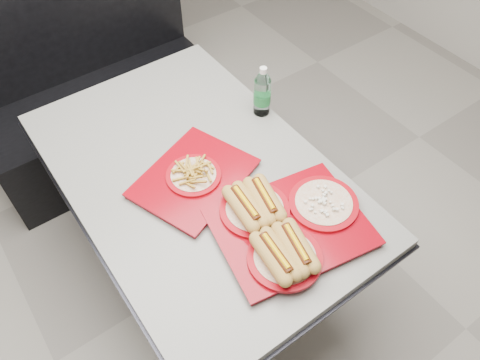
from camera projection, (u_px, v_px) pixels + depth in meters
ground at (207, 268)px, 2.35m from camera, size 6.00×6.00×0.00m
diner_table at (199, 198)px, 1.90m from camera, size 0.92×1.42×0.75m
booth_bench at (96, 92)px, 2.61m from camera, size 1.30×0.57×1.35m
tray_near at (285, 225)px, 1.57m from camera, size 0.56×0.48×0.11m
tray_far at (194, 176)px, 1.73m from camera, size 0.51×0.46×0.08m
water_bottle at (262, 94)px, 1.92m from camera, size 0.07×0.07×0.23m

